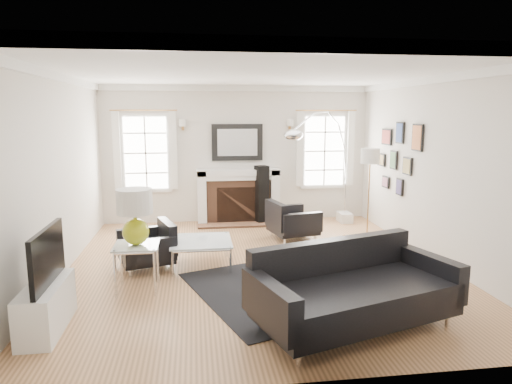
{
  "coord_description": "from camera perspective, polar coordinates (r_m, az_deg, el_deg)",
  "views": [
    {
      "loc": [
        -0.89,
        -6.42,
        2.24
      ],
      "look_at": [
        0.03,
        0.3,
        1.07
      ],
      "focal_mm": 32.0,
      "sensor_mm": 36.0,
      "label": 1
    }
  ],
  "objects": [
    {
      "name": "floor",
      "position": [
        6.86,
        0.12,
        -9.25
      ],
      "size": [
        6.0,
        6.0,
        0.0
      ],
      "primitive_type": "plane",
      "color": "#8E603B",
      "rests_on": "ground"
    },
    {
      "name": "back_wall",
      "position": [
        9.5,
        -2.37,
        4.73
      ],
      "size": [
        5.5,
        0.04,
        2.8
      ],
      "primitive_type": "cube",
      "color": "beige",
      "rests_on": "floor"
    },
    {
      "name": "front_wall",
      "position": [
        3.63,
        6.65,
        -3.63
      ],
      "size": [
        5.5,
        0.04,
        2.8
      ],
      "primitive_type": "cube",
      "color": "beige",
      "rests_on": "floor"
    },
    {
      "name": "left_wall",
      "position": [
        6.74,
        -23.74,
        1.82
      ],
      "size": [
        0.04,
        6.0,
        2.8
      ],
      "primitive_type": "cube",
      "color": "beige",
      "rests_on": "floor"
    },
    {
      "name": "right_wall",
      "position": [
        7.43,
        21.66,
        2.63
      ],
      "size": [
        0.04,
        6.0,
        2.8
      ],
      "primitive_type": "cube",
      "color": "beige",
      "rests_on": "floor"
    },
    {
      "name": "ceiling",
      "position": [
        6.51,
        0.13,
        14.75
      ],
      "size": [
        5.5,
        6.0,
        0.02
      ],
      "primitive_type": "cube",
      "color": "white",
      "rests_on": "back_wall"
    },
    {
      "name": "crown_molding",
      "position": [
        6.5,
        0.13,
        14.22
      ],
      "size": [
        5.5,
        6.0,
        0.12
      ],
      "primitive_type": "cube",
      "color": "white",
      "rests_on": "back_wall"
    },
    {
      "name": "fireplace",
      "position": [
        9.41,
        -2.21,
        -0.59
      ],
      "size": [
        1.7,
        0.69,
        1.11
      ],
      "color": "white",
      "rests_on": "floor"
    },
    {
      "name": "mantel_mirror",
      "position": [
        9.44,
        -2.35,
        6.22
      ],
      "size": [
        1.05,
        0.07,
        0.75
      ],
      "color": "black",
      "rests_on": "back_wall"
    },
    {
      "name": "window_left",
      "position": [
        9.45,
        -13.62,
        4.8
      ],
      "size": [
        1.24,
        0.15,
        1.62
      ],
      "color": "white",
      "rests_on": "back_wall"
    },
    {
      "name": "window_right",
      "position": [
        9.79,
        8.54,
        5.13
      ],
      "size": [
        1.24,
        0.15,
        1.62
      ],
      "color": "white",
      "rests_on": "back_wall"
    },
    {
      "name": "gallery_wall",
      "position": [
        8.55,
        17.28,
        4.63
      ],
      "size": [
        0.04,
        1.73,
        1.29
      ],
      "color": "black",
      "rests_on": "right_wall"
    },
    {
      "name": "tv_unit",
      "position": [
        5.33,
        -24.71,
        -12.17
      ],
      "size": [
        0.35,
        1.0,
        1.09
      ],
      "color": "white",
      "rests_on": "floor"
    },
    {
      "name": "area_rug",
      "position": [
        6.18,
        5.78,
        -11.44
      ],
      "size": [
        3.27,
        2.99,
        0.01
      ],
      "primitive_type": "cube",
      "rotation": [
        0.0,
        0.0,
        0.33
      ],
      "color": "black",
      "rests_on": "floor"
    },
    {
      "name": "sofa",
      "position": [
        5.04,
        11.81,
        -11.98
      ],
      "size": [
        2.37,
        1.6,
        0.71
      ],
      "color": "black",
      "rests_on": "floor"
    },
    {
      "name": "armchair_left",
      "position": [
        6.89,
        -13.14,
        -6.73
      ],
      "size": [
        0.94,
        1.0,
        0.55
      ],
      "color": "black",
      "rests_on": "floor"
    },
    {
      "name": "armchair_right",
      "position": [
        8.22,
        4.29,
        -3.72
      ],
      "size": [
        0.93,
        1.0,
        0.58
      ],
      "color": "black",
      "rests_on": "floor"
    },
    {
      "name": "coffee_table",
      "position": [
        6.82,
        -6.88,
        -6.26
      ],
      "size": [
        0.88,
        0.88,
        0.39
      ],
      "color": "silver",
      "rests_on": "floor"
    },
    {
      "name": "side_table_left",
      "position": [
        6.01,
        -14.68,
        -7.38
      ],
      "size": [
        0.55,
        0.55,
        0.61
      ],
      "color": "silver",
      "rests_on": "floor"
    },
    {
      "name": "nesting_table",
      "position": [
        5.98,
        10.91,
        -8.31
      ],
      "size": [
        0.47,
        0.39,
        0.51
      ],
      "color": "silver",
      "rests_on": "floor"
    },
    {
      "name": "gourd_lamp",
      "position": [
        5.88,
        -14.9,
        -2.54
      ],
      "size": [
        0.44,
        0.44,
        0.71
      ],
      "color": "#B3BE17",
      "rests_on": "side_table_left"
    },
    {
      "name": "orange_vase",
      "position": [
        5.91,
        10.98,
        -6.29
      ],
      "size": [
        0.12,
        0.12,
        0.19
      ],
      "color": "orange",
      "rests_on": "nesting_table"
    },
    {
      "name": "arc_floor_lamp",
      "position": [
        8.75,
        8.22,
        3.4
      ],
      "size": [
        1.67,
        1.55,
        2.36
      ],
      "color": "white",
      "rests_on": "floor"
    },
    {
      "name": "stick_floor_lamp",
      "position": [
        8.33,
        14.07,
        3.82
      ],
      "size": [
        0.33,
        0.33,
        1.63
      ],
      "color": "#B87F40",
      "rests_on": "floor"
    },
    {
      "name": "speaker_tower",
      "position": [
        9.32,
        0.71,
        -0.35
      ],
      "size": [
        0.3,
        0.3,
        1.19
      ],
      "primitive_type": "cube",
      "rotation": [
        0.0,
        0.0,
        0.29
      ],
      "color": "black",
      "rests_on": "floor"
    }
  ]
}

